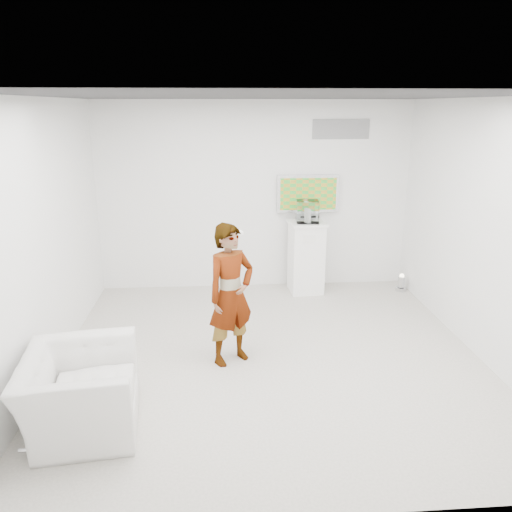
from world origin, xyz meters
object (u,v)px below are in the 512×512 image
person (231,295)px  pedestal (306,257)px  floor_uplight (401,283)px  tv (308,194)px  armchair (80,392)px

person → pedestal: bearing=26.9°
pedestal → floor_uplight: (1.56, -0.11, -0.44)m
pedestal → floor_uplight: 1.63m
tv → armchair: tv is taller
person → armchair: bearing=-174.1°
floor_uplight → armchair: bearing=-142.2°
tv → pedestal: bearing=-100.1°
armchair → floor_uplight: 5.39m
armchair → pedestal: size_ratio=0.99×
tv → armchair: bearing=-126.5°
tv → person: bearing=-117.5°
armchair → pedestal: 4.35m
person → floor_uplight: (2.83, 2.12, -0.70)m
person → pedestal: size_ratio=1.45×
person → armchair: (-1.43, -1.18, -0.46)m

